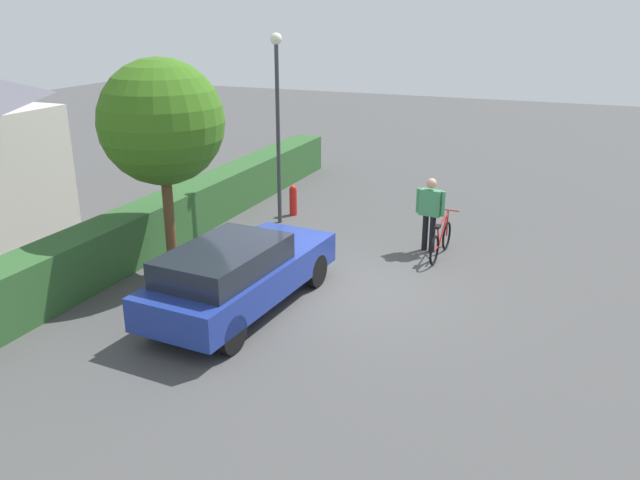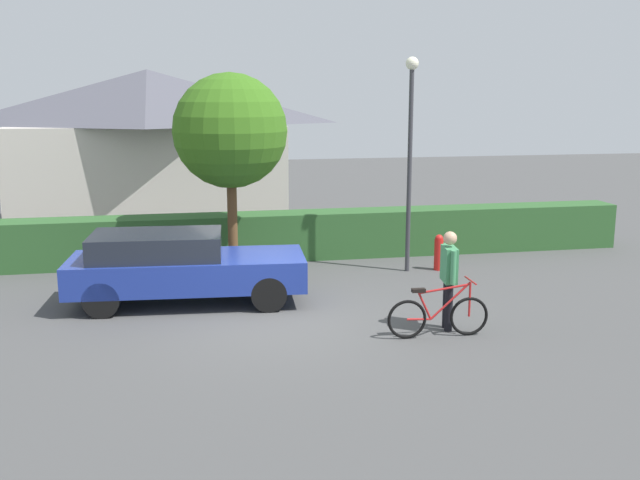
{
  "view_description": "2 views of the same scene",
  "coord_description": "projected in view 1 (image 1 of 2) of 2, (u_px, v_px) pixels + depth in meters",
  "views": [
    {
      "loc": [
        -10.95,
        -4.01,
        5.2
      ],
      "look_at": [
        0.0,
        0.53,
        0.98
      ],
      "focal_mm": 36.64,
      "sensor_mm": 36.0,
      "label": 1
    },
    {
      "loc": [
        -1.52,
        -12.0,
        3.96
      ],
      "look_at": [
        0.86,
        0.14,
        1.4
      ],
      "focal_mm": 40.6,
      "sensor_mm": 36.0,
      "label": 2
    }
  ],
  "objects": [
    {
      "name": "parked_car_near",
      "position": [
        238.0,
        273.0,
        11.63
      ],
      "size": [
        4.47,
        1.94,
        1.37
      ],
      "color": "navy",
      "rests_on": "ground"
    },
    {
      "name": "fire_hydrant",
      "position": [
        293.0,
        200.0,
        17.26
      ],
      "size": [
        0.2,
        0.2,
        0.81
      ],
      "color": "red",
      "rests_on": "ground"
    },
    {
      "name": "ground_plane",
      "position": [
        345.0,
        291.0,
        12.72
      ],
      "size": [
        60.0,
        60.0,
        0.0
      ],
      "primitive_type": "plane",
      "color": "#474747"
    },
    {
      "name": "bicycle",
      "position": [
        441.0,
        241.0,
        14.34
      ],
      "size": [
        1.7,
        0.5,
        0.95
      ],
      "color": "black",
      "rests_on": "ground"
    },
    {
      "name": "hedge_row",
      "position": [
        139.0,
        233.0,
        14.27
      ],
      "size": [
        18.75,
        0.9,
        1.11
      ],
      "primitive_type": "cube",
      "color": "#2C5729",
      "rests_on": "ground"
    },
    {
      "name": "tree_kerbside",
      "position": [
        162.0,
        123.0,
        12.65
      ],
      "size": [
        2.46,
        2.46,
        4.35
      ],
      "color": "brown",
      "rests_on": "ground"
    },
    {
      "name": "person_rider",
      "position": [
        430.0,
        209.0,
        14.51
      ],
      "size": [
        0.27,
        0.67,
        1.69
      ],
      "color": "black",
      "rests_on": "ground"
    },
    {
      "name": "street_lamp",
      "position": [
        278.0,
        106.0,
        15.8
      ],
      "size": [
        0.28,
        0.28,
        4.66
      ],
      "color": "#38383D",
      "rests_on": "ground"
    }
  ]
}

